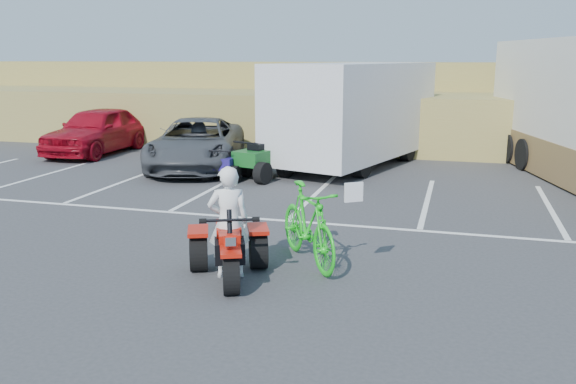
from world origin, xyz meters
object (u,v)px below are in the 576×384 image
(rider, at_px, (229,222))
(green_dirt_bike, at_px, (308,225))
(grey_pickup, at_px, (197,144))
(red_car, at_px, (97,130))
(quad_atv_green, at_px, (259,179))
(cargo_trailer, at_px, (354,111))
(red_trike_atv, at_px, (230,279))
(quad_atv_blue, at_px, (228,179))

(rider, xyz_separation_m, green_dirt_bike, (1.02, 0.92, -0.21))
(grey_pickup, xyz_separation_m, red_car, (-4.55, 1.69, 0.07))
(red_car, bearing_deg, rider, -49.79)
(green_dirt_bike, distance_m, quad_atv_green, 7.25)
(green_dirt_bike, xyz_separation_m, red_car, (-9.94, 9.36, 0.16))
(rider, height_order, cargo_trailer, cargo_trailer)
(red_trike_atv, bearing_deg, quad_atv_blue, 88.56)
(cargo_trailer, relative_size, quad_atv_blue, 5.35)
(red_trike_atv, distance_m, quad_atv_blue, 7.89)
(green_dirt_bike, height_order, red_car, red_car)
(red_car, bearing_deg, quad_atv_green, -22.78)
(grey_pickup, xyz_separation_m, quad_atv_blue, (1.53, -1.39, -0.75))
(rider, relative_size, quad_atv_green, 1.02)
(red_trike_atv, distance_m, red_car, 13.78)
(red_car, distance_m, quad_atv_blue, 6.86)
(rider, height_order, grey_pickup, rider)
(green_dirt_bike, xyz_separation_m, cargo_trailer, (-0.87, 9.41, 1.04))
(red_trike_atv, bearing_deg, green_dirt_bike, 24.78)
(green_dirt_bike, height_order, quad_atv_blue, green_dirt_bike)
(red_car, xyz_separation_m, cargo_trailer, (9.07, 0.06, 0.88))
(cargo_trailer, bearing_deg, red_trike_atv, -73.73)
(green_dirt_bike, bearing_deg, red_trike_atv, -167.72)
(red_car, bearing_deg, red_trike_atv, -49.98)
(rider, bearing_deg, red_car, -72.09)
(green_dirt_bike, bearing_deg, cargo_trailer, 59.76)
(rider, height_order, quad_atv_green, rider)
(cargo_trailer, bearing_deg, quad_atv_green, -110.30)
(red_trike_atv, relative_size, quad_atv_blue, 1.25)
(red_trike_atv, relative_size, red_car, 0.35)
(rider, distance_m, quad_atv_green, 7.79)
(red_trike_atv, relative_size, cargo_trailer, 0.23)
(rider, bearing_deg, green_dirt_bike, -160.91)
(rider, distance_m, grey_pickup, 9.64)
(green_dirt_bike, distance_m, grey_pickup, 9.37)
(grey_pickup, distance_m, quad_atv_blue, 2.20)
(cargo_trailer, relative_size, quad_atv_green, 4.23)
(rider, distance_m, red_car, 13.61)
(red_trike_atv, xyz_separation_m, red_car, (-8.98, 10.42, 0.82))
(quad_atv_blue, bearing_deg, red_trike_atv, -66.98)
(red_trike_atv, distance_m, quad_atv_green, 7.90)
(grey_pickup, relative_size, quad_atv_blue, 3.98)
(rider, bearing_deg, quad_atv_blue, -91.47)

